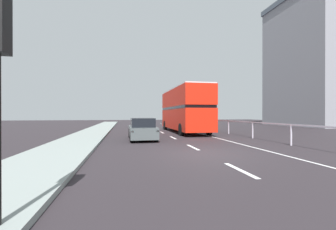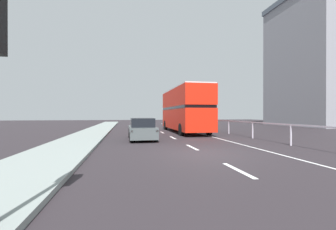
% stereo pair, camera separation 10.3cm
% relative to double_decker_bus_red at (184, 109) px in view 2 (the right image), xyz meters
% --- Properties ---
extents(ground_plane, '(75.75, 120.00, 0.10)m').
position_rel_double_decker_bus_red_xyz_m(ground_plane, '(-2.15, -11.53, -2.29)').
color(ground_plane, '#292428').
extents(near_sidewalk_kerb, '(2.79, 80.00, 0.14)m').
position_rel_double_decker_bus_red_xyz_m(near_sidewalk_kerb, '(-8.47, -11.53, -2.17)').
color(near_sidewalk_kerb, gray).
rests_on(near_sidewalk_kerb, ground).
extents(lane_paint_markings, '(3.24, 46.00, 0.01)m').
position_rel_double_decker_bus_red_xyz_m(lane_paint_markings, '(-0.10, -3.32, -2.24)').
color(lane_paint_markings, silver).
rests_on(lane_paint_markings, ground).
extents(bridge_side_railing, '(0.10, 42.00, 1.19)m').
position_rel_double_decker_bus_red_xyz_m(bridge_side_railing, '(3.40, -2.53, -1.27)').
color(bridge_side_railing, '#BCB2C1').
rests_on(bridge_side_railing, ground).
extents(double_decker_bus_red, '(2.62, 10.24, 4.18)m').
position_rel_double_decker_bus_red_xyz_m(double_decker_bus_red, '(0.00, 0.00, 0.00)').
color(double_decker_bus_red, red).
rests_on(double_decker_bus_red, ground).
extents(hatchback_car_near, '(1.78, 4.39, 1.48)m').
position_rel_double_decker_bus_red_xyz_m(hatchback_car_near, '(-4.49, -5.64, -1.54)').
color(hatchback_car_near, '#484F50').
rests_on(hatchback_car_near, ground).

